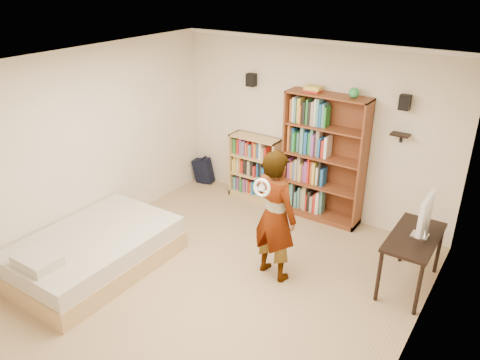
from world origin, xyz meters
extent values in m
cube|color=tan|center=(0.00, 0.00, 0.00)|extent=(4.50, 5.00, 0.01)
cube|color=#F3E4D0|center=(0.00, 2.50, 1.35)|extent=(4.50, 0.02, 2.70)
cube|color=#F3E4D0|center=(0.00, -2.50, 1.35)|extent=(4.50, 0.02, 2.70)
cube|color=#F3E4D0|center=(-2.25, 0.00, 1.35)|extent=(0.02, 5.00, 2.70)
cube|color=#F3E4D0|center=(2.25, 0.00, 1.35)|extent=(0.02, 5.00, 2.70)
cube|color=white|center=(0.00, 0.00, 2.70)|extent=(4.50, 5.00, 0.02)
cube|color=white|center=(0.00, 2.47, 2.67)|extent=(4.50, 0.06, 0.06)
cube|color=white|center=(-2.22, 0.00, 2.67)|extent=(0.06, 5.00, 0.06)
cube|color=white|center=(2.22, 0.00, 2.67)|extent=(0.06, 5.00, 0.06)
cube|color=black|center=(-1.05, 2.40, 2.00)|extent=(0.14, 0.12, 0.20)
cube|color=black|center=(1.35, 2.40, 2.00)|extent=(0.14, 0.12, 0.20)
cube|color=black|center=(1.35, 2.41, 1.55)|extent=(0.25, 0.16, 0.02)
imported|color=black|center=(0.45, 0.59, 0.86)|extent=(0.69, 0.52, 1.71)
torus|color=white|center=(0.45, 0.27, 1.36)|extent=(0.22, 0.08, 0.22)
camera|label=1|loc=(2.88, -3.81, 3.64)|focal=35.00mm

